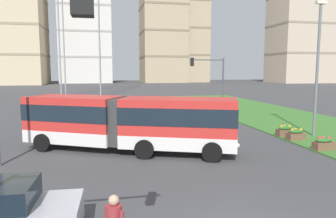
# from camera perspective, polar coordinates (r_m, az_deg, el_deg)

# --- Properties ---
(articulated_bus) EXTENTS (11.72, 7.15, 3.00)m
(articulated_bus) POSITION_cam_1_polar(r_m,az_deg,el_deg) (17.57, -7.15, -2.29)
(articulated_bus) COLOR red
(articulated_bus) RESTS_ON ground
(car_grey_wagon) EXTENTS (4.55, 2.36, 1.58)m
(car_grey_wagon) POSITION_cam_1_polar(r_m,az_deg,el_deg) (26.36, -16.84, -1.40)
(car_grey_wagon) COLOR slate
(car_grey_wagon) RESTS_ON ground
(flower_planter_2) EXTENTS (1.10, 0.56, 0.74)m
(flower_planter_2) POSITION_cam_1_polar(r_m,az_deg,el_deg) (19.67, 26.26, -5.61)
(flower_planter_2) COLOR brown
(flower_planter_2) RESTS_ON grass_median
(flower_planter_3) EXTENTS (1.10, 0.56, 0.74)m
(flower_planter_3) POSITION_cam_1_polar(r_m,az_deg,el_deg) (21.70, 22.09, -4.26)
(flower_planter_3) COLOR brown
(flower_planter_3) RESTS_ON grass_median
(flower_planter_4) EXTENTS (1.10, 0.56, 0.74)m
(flower_planter_4) POSITION_cam_1_polar(r_m,az_deg,el_deg) (22.72, 20.35, -3.70)
(flower_planter_4) COLOR brown
(flower_planter_4) RESTS_ON grass_median
(traffic_light_far_right) EXTENTS (3.53, 0.28, 5.65)m
(traffic_light_far_right) POSITION_cam_1_polar(r_m,az_deg,el_deg) (31.04, 7.90, 5.90)
(traffic_light_far_right) COLOR #474C51
(traffic_light_far_right) RESTS_ON ground
(streetlight_median) EXTENTS (0.70, 0.28, 8.90)m
(streetlight_median) POSITION_cam_1_polar(r_m,az_deg,el_deg) (23.12, 25.37, 7.38)
(streetlight_median) COLOR slate
(streetlight_median) RESTS_ON ground
(apartment_tower_west) EXTENTS (17.87, 18.35, 43.38)m
(apartment_tower_west) POSITION_cam_1_polar(r_m,az_deg,el_deg) (112.43, -26.12, 15.17)
(apartment_tower_west) COLOR beige
(apartment_tower_west) RESTS_ON ground
(apartment_tower_westcentre) EXTENTS (17.67, 16.16, 42.45)m
(apartment_tower_westcentre) POSITION_cam_1_polar(r_m,az_deg,el_deg) (118.60, -14.67, 14.96)
(apartment_tower_westcentre) COLOR silver
(apartment_tower_westcentre) RESTS_ON ground
(apartment_tower_centre) EXTENTS (15.66, 16.88, 35.35)m
(apartment_tower_centre) POSITION_cam_1_polar(r_m,az_deg,el_deg) (118.41, -0.94, 13.46)
(apartment_tower_centre) COLOR tan
(apartment_tower_centre) RESTS_ON ground
(apartment_tower_eastcentre) EXTENTS (17.83, 19.91, 47.88)m
(apartment_tower_eastcentre) POSITION_cam_1_polar(r_m,az_deg,el_deg) (124.89, 2.24, 16.02)
(apartment_tower_eastcentre) COLOR tan
(apartment_tower_eastcentre) RESTS_ON ground
(apartment_tower_east) EXTENTS (22.17, 15.22, 49.17)m
(apartment_tower_east) POSITION_cam_1_polar(r_m,az_deg,el_deg) (125.13, 23.50, 15.74)
(apartment_tower_east) COLOR #C6B299
(apartment_tower_east) RESTS_ON ground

